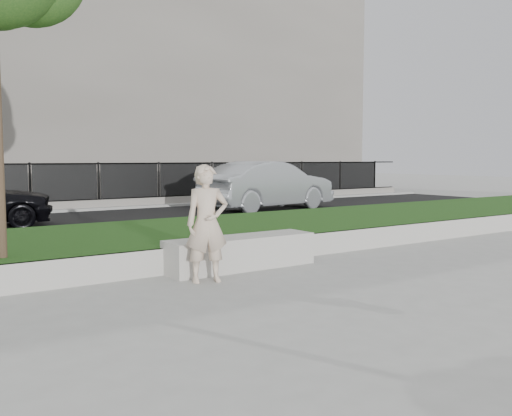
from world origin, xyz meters
TOP-DOWN VIEW (x-y plane):
  - ground at (0.00, 0.00)m, footprint 90.00×90.00m
  - grass_bank at (0.00, 3.00)m, footprint 34.00×4.00m
  - grass_kerb at (0.00, 1.04)m, footprint 34.00×0.08m
  - street at (0.00, 8.50)m, footprint 34.00×7.00m
  - far_pavement at (0.00, 13.00)m, footprint 34.00×3.00m
  - iron_fence at (0.00, 12.00)m, footprint 32.00×0.30m
  - stone_bench at (-0.06, 0.80)m, footprint 2.51×0.63m
  - man at (-1.00, 0.25)m, footprint 0.69×0.55m
  - book at (-0.64, 0.75)m, footprint 0.23×0.17m
  - car_silver at (6.10, 8.56)m, footprint 5.08×2.40m

SIDE VIEW (x-z plane):
  - ground at x=0.00m, z-range 0.00..0.00m
  - street at x=0.00m, z-range 0.00..0.04m
  - far_pavement at x=0.00m, z-range 0.00..0.12m
  - grass_bank at x=0.00m, z-range 0.00..0.40m
  - grass_kerb at x=0.00m, z-range 0.00..0.40m
  - stone_bench at x=-0.06m, z-range 0.00..0.51m
  - book at x=-0.64m, z-range 0.51..0.54m
  - iron_fence at x=0.00m, z-range -0.21..1.29m
  - man at x=-1.00m, z-range 0.00..1.66m
  - car_silver at x=6.10m, z-range 0.04..1.65m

